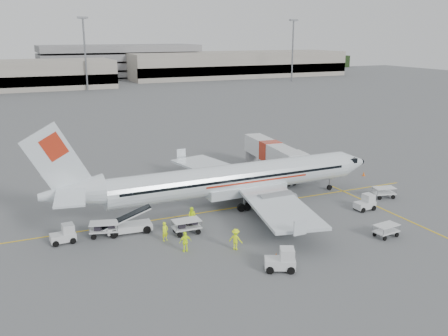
{
  "coord_description": "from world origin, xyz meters",
  "views": [
    {
      "loc": [
        -20.65,
        -43.91,
        17.45
      ],
      "look_at": [
        0.0,
        2.0,
        3.8
      ],
      "focal_mm": 40.0,
      "sensor_mm": 36.0,
      "label": 1
    }
  ],
  "objects_px": {
    "jet_bridge": "(270,158)",
    "tug_mid": "(280,259)",
    "belt_loader": "(129,217)",
    "tug_fore": "(365,202)",
    "tug_aft": "(63,234)",
    "aircraft": "(235,159)"
  },
  "relations": [
    {
      "from": "tug_fore",
      "to": "tug_aft",
      "type": "height_order",
      "value": "tug_aft"
    },
    {
      "from": "belt_loader",
      "to": "tug_mid",
      "type": "relative_size",
      "value": 2.32
    },
    {
      "from": "aircraft",
      "to": "tug_fore",
      "type": "distance_m",
      "value": 13.9
    },
    {
      "from": "jet_bridge",
      "to": "tug_aft",
      "type": "relative_size",
      "value": 7.51
    },
    {
      "from": "belt_loader",
      "to": "tug_aft",
      "type": "xyz_separation_m",
      "value": [
        -5.76,
        -0.0,
        -0.64
      ]
    },
    {
      "from": "jet_bridge",
      "to": "tug_fore",
      "type": "relative_size",
      "value": 7.58
    },
    {
      "from": "belt_loader",
      "to": "tug_aft",
      "type": "relative_size",
      "value": 2.55
    },
    {
      "from": "aircraft",
      "to": "belt_loader",
      "type": "bearing_deg",
      "value": -167.04
    },
    {
      "from": "jet_bridge",
      "to": "tug_fore",
      "type": "bearing_deg",
      "value": -78.69
    },
    {
      "from": "aircraft",
      "to": "tug_mid",
      "type": "bearing_deg",
      "value": -103.06
    },
    {
      "from": "jet_bridge",
      "to": "tug_aft",
      "type": "bearing_deg",
      "value": -151.99
    },
    {
      "from": "aircraft",
      "to": "belt_loader",
      "type": "relative_size",
      "value": 6.68
    },
    {
      "from": "jet_bridge",
      "to": "tug_mid",
      "type": "height_order",
      "value": "jet_bridge"
    },
    {
      "from": "tug_mid",
      "to": "tug_aft",
      "type": "distance_m",
      "value": 18.8
    },
    {
      "from": "belt_loader",
      "to": "tug_fore",
      "type": "distance_m",
      "value": 23.69
    },
    {
      "from": "aircraft",
      "to": "tug_mid",
      "type": "distance_m",
      "value": 15.84
    },
    {
      "from": "belt_loader",
      "to": "tug_mid",
      "type": "xyz_separation_m",
      "value": [
        8.63,
        -12.09,
        -0.56
      ]
    },
    {
      "from": "tug_aft",
      "to": "tug_fore",
      "type": "bearing_deg",
      "value": -11.03
    },
    {
      "from": "belt_loader",
      "to": "tug_mid",
      "type": "distance_m",
      "value": 14.86
    },
    {
      "from": "tug_fore",
      "to": "jet_bridge",
      "type": "bearing_deg",
      "value": 93.9
    },
    {
      "from": "tug_fore",
      "to": "tug_mid",
      "type": "height_order",
      "value": "tug_mid"
    },
    {
      "from": "jet_bridge",
      "to": "belt_loader",
      "type": "height_order",
      "value": "jet_bridge"
    }
  ]
}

